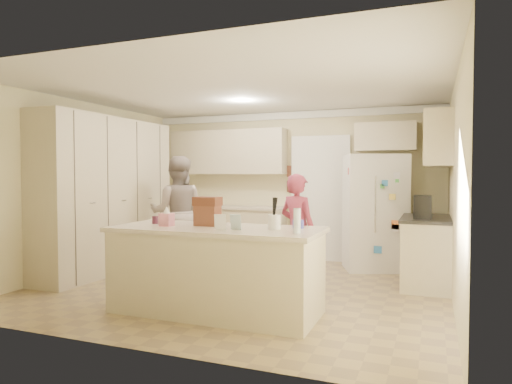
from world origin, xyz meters
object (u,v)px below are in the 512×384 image
at_px(utensil_crock, 274,222).
at_px(teen_boy, 177,213).
at_px(tissue_box, 167,220).
at_px(teen_girl, 298,230).
at_px(refrigerator, 375,212).
at_px(coffee_maker, 423,207).
at_px(dollhouse_body, 208,216).
at_px(island_base, 216,272).

height_order(utensil_crock, teen_boy, teen_boy).
bearing_deg(tissue_box, teen_girl, 56.43).
bearing_deg(teen_boy, refrigerator, 177.84).
distance_m(coffee_maker, tissue_box, 3.28).
xyz_separation_m(dollhouse_body, teen_girl, (0.64, 1.37, -0.28)).
xyz_separation_m(refrigerator, island_base, (-1.33, -2.91, -0.46)).
height_order(coffee_maker, utensil_crock, coffee_maker).
bearing_deg(refrigerator, teen_boy, -178.94).
relative_size(coffee_maker, utensil_crock, 2.00).
distance_m(dollhouse_body, teen_boy, 2.22).
height_order(coffee_maker, teen_girl, teen_girl).
relative_size(utensil_crock, tissue_box, 1.07).
distance_m(utensil_crock, teen_boy, 2.83).
relative_size(refrigerator, island_base, 0.82).
distance_m(refrigerator, teen_boy, 3.09).
height_order(refrigerator, teen_boy, refrigerator).
relative_size(island_base, teen_boy, 1.24).
height_order(coffee_maker, teen_boy, teen_boy).
distance_m(refrigerator, island_base, 3.23).
relative_size(island_base, tissue_box, 15.71).
bearing_deg(island_base, refrigerator, 65.47).
xyz_separation_m(utensil_crock, dollhouse_body, (-0.80, 0.05, 0.04)).
bearing_deg(utensil_crock, coffee_maker, 52.88).
relative_size(refrigerator, coffee_maker, 6.00).
bearing_deg(teen_girl, teen_boy, 12.76).
height_order(tissue_box, dollhouse_body, dollhouse_body).
xyz_separation_m(island_base, teen_girl, (0.49, 1.47, 0.31)).
relative_size(island_base, teen_girl, 1.47).
relative_size(utensil_crock, teen_boy, 0.08).
bearing_deg(teen_boy, island_base, 107.89).
distance_m(utensil_crock, teen_girl, 1.45).
xyz_separation_m(teen_boy, teen_girl, (2.05, -0.34, -0.14)).
xyz_separation_m(island_base, dollhouse_body, (-0.15, 0.10, 0.60)).
bearing_deg(utensil_crock, tissue_box, -172.87).
bearing_deg(dollhouse_body, refrigerator, 62.25).
relative_size(coffee_maker, teen_girl, 0.20).
xyz_separation_m(refrigerator, dollhouse_body, (-1.48, -2.81, 0.14)).
height_order(refrigerator, coffee_maker, refrigerator).
relative_size(coffee_maker, dollhouse_body, 1.15).
bearing_deg(refrigerator, coffee_maker, -74.00).
xyz_separation_m(coffee_maker, utensil_crock, (-1.40, -1.85, -0.07)).
height_order(island_base, tissue_box, tissue_box).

